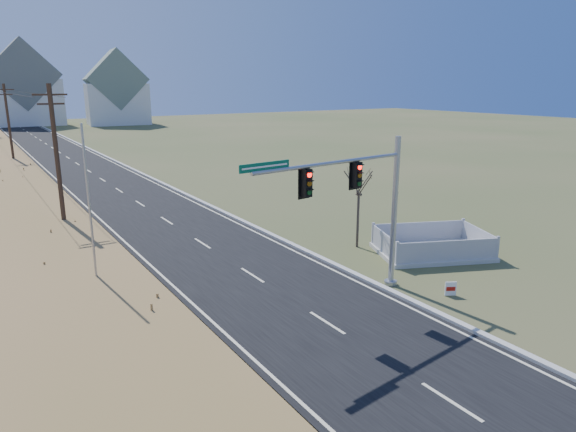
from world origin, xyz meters
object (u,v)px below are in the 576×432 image
at_px(traffic_signal_mast, 367,201).
at_px(bare_tree, 359,181).
at_px(open_sign, 451,289).
at_px(flagpole, 92,236).
at_px(fence_enclosure, 432,249).

bearing_deg(traffic_signal_mast, bare_tree, 45.17).
distance_m(traffic_signal_mast, bare_tree, 6.86).
relative_size(traffic_signal_mast, open_sign, 13.59).
relative_size(open_sign, flagpole, 0.08).
xyz_separation_m(flagpole, bare_tree, (14.21, 0.28, 0.81)).
height_order(fence_enclosure, open_sign, fence_enclosure).
bearing_deg(open_sign, fence_enclosure, 79.22).
xyz_separation_m(traffic_signal_mast, open_sign, (3.12, -2.13, -3.88)).
xyz_separation_m(fence_enclosure, open_sign, (-3.66, -4.41, 0.06)).
relative_size(fence_enclosure, flagpole, 0.90).
bearing_deg(flagpole, open_sign, -28.93).
height_order(traffic_signal_mast, open_sign, traffic_signal_mast).
relative_size(fence_enclosure, open_sign, 10.89).
distance_m(fence_enclosure, open_sign, 5.73).
height_order(fence_enclosure, flagpole, flagpole).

